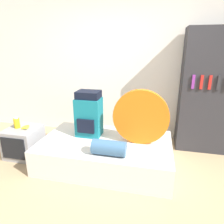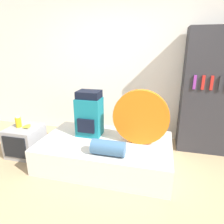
# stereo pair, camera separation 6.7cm
# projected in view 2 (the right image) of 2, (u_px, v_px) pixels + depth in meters

# --- Properties ---
(ground_plane) EXTENTS (16.00, 16.00, 0.00)m
(ground_plane) POSITION_uv_depth(u_px,v_px,m) (93.00, 199.00, 2.32)
(ground_plane) COLOR tan
(wall_back) EXTENTS (8.00, 0.05, 2.60)m
(wall_back) POSITION_uv_depth(u_px,v_px,m) (126.00, 69.00, 3.69)
(wall_back) COLOR white
(wall_back) RESTS_ON ground_plane
(bed) EXTENTS (1.89, 1.14, 0.38)m
(bed) POSITION_uv_depth(u_px,v_px,m) (106.00, 152.00, 2.99)
(bed) COLOR silver
(bed) RESTS_ON ground_plane
(backpack) EXTENTS (0.37, 0.32, 0.69)m
(backpack) POSITION_uv_depth(u_px,v_px,m) (89.00, 114.00, 3.03)
(backpack) COLOR #14707F
(backpack) RESTS_ON bed
(tent_bag) EXTENTS (0.78, 0.09, 0.78)m
(tent_bag) POSITION_uv_depth(u_px,v_px,m) (141.00, 117.00, 2.74)
(tent_bag) COLOR orange
(tent_bag) RESTS_ON bed
(sleeping_roll) EXTENTS (0.43, 0.20, 0.20)m
(sleeping_roll) POSITION_uv_depth(u_px,v_px,m) (108.00, 148.00, 2.52)
(sleeping_roll) COLOR #3D668E
(sleeping_roll) RESTS_ON bed
(television) EXTENTS (0.49, 0.51, 0.47)m
(television) POSITION_uv_depth(u_px,v_px,m) (25.00, 141.00, 3.23)
(television) COLOR #939399
(television) RESTS_ON ground_plane
(canister) EXTENTS (0.09, 0.09, 0.17)m
(canister) POSITION_uv_depth(u_px,v_px,m) (18.00, 122.00, 3.17)
(canister) COLOR gold
(canister) RESTS_ON television
(banana_bunch) EXTENTS (0.12, 0.15, 0.04)m
(banana_bunch) POSITION_uv_depth(u_px,v_px,m) (28.00, 126.00, 3.17)
(banana_bunch) COLOR yellow
(banana_bunch) RESTS_ON television
(bookshelf) EXTENTS (0.88, 0.46, 1.98)m
(bookshelf) POSITION_uv_depth(u_px,v_px,m) (211.00, 93.00, 3.19)
(bookshelf) COLOR #2D2D33
(bookshelf) RESTS_ON ground_plane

